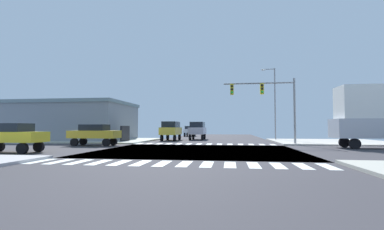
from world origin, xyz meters
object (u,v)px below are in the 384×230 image
Objects in this scene: box_truck_middle_2 at (379,115)px; street_lamp at (273,98)px; bank_building at (70,121)px; sedan_leading_2 at (94,133)px; suv_nearside_1 at (171,129)px; sedan_crossing_1 at (190,130)px; sedan_outer_4 at (11,135)px; suv_queued_2 at (198,129)px; traffic_signal_mast at (266,96)px.

street_lamp is at bearing -154.27° from box_truck_middle_2.
bank_building is 12.83m from sedan_leading_2.
suv_nearside_1 is 1.07× the size of sedan_crossing_1.
street_lamp is at bearing 132.03° from sedan_crossing_1.
sedan_outer_4 is (-25.42, -7.00, -1.45)m from box_truck_middle_2.
sedan_outer_4 is at bearing -16.54° from sedan_leading_2.
box_truck_middle_2 is 26.40m from sedan_outer_4.
sedan_crossing_1 is (13.07, 16.92, -1.30)m from bank_building.
bank_building reaches higher than suv_queued_2.
box_truck_middle_2 reaches higher than sedan_outer_4.
sedan_crossing_1 is at bearing 114.79° from traffic_signal_mast.
bank_building is 2.31× the size of box_truck_middle_2.
sedan_crossing_1 is (-12.68, 14.07, -4.25)m from street_lamp.
bank_building is (-23.69, 6.09, -2.18)m from traffic_signal_mast.
suv_queued_2 is at bearing 128.26° from traffic_signal_mast.
suv_nearside_1 is 0.64× the size of box_truck_middle_2.
sedan_crossing_1 is at bearing 170.05° from sedan_leading_2.
suv_nearside_1 reaches higher than sedan_crossing_1.
street_lamp is 10.49m from suv_queued_2.
suv_queued_2 is at bearing -137.42° from suv_nearside_1.
traffic_signal_mast is 24.56m from bank_building.
street_lamp reaches higher than traffic_signal_mast.
traffic_signal_mast is 16.06m from sedan_leading_2.
street_lamp reaches higher than box_truck_middle_2.
bank_building is 16.49m from suv_queued_2.
box_truck_middle_2 reaches higher than sedan_leading_2.
box_truck_middle_2 is (15.68, -13.19, 1.17)m from suv_queued_2.
traffic_signal_mast is at bearing -58.79° from sedan_outer_4.
bank_building is 13.13m from suv_nearside_1.
sedan_crossing_1 is at bearing -77.32° from suv_queued_2.
bank_building is at bearing 52.33° from sedan_crossing_1.
street_lamp is at bearing -44.93° from sedan_outer_4.
traffic_signal_mast is at bearing 114.79° from sedan_crossing_1.
traffic_signal_mast is 1.44× the size of suv_queued_2.
suv_queued_2 is at bearing 102.68° from sedan_crossing_1.
traffic_signal_mast is 9.02m from box_truck_middle_2.
sedan_outer_4 is (-19.41, -19.46, -4.25)m from street_lamp.
bank_building reaches higher than suv_nearside_1.
street_lamp is 26.07m from bank_building.
box_truck_middle_2 is (31.75, -9.60, 0.15)m from bank_building.
suv_queued_2 reaches higher than sedan_leading_2.
traffic_signal_mast is at bearing -113.59° from box_truck_middle_2.
traffic_signal_mast is 20.59m from sedan_outer_4.
suv_queued_2 reaches higher than sedan_crossing_1.
sedan_leading_2 is 23.38m from box_truck_middle_2.
sedan_leading_2 is at bearing -48.79° from bank_building.
traffic_signal_mast is at bearing -102.92° from street_lamp.
box_truck_middle_2 is at bearing 139.93° from suv_queued_2.
street_lamp is at bearing 6.33° from bank_building.
sedan_crossing_1 is at bearing -144.84° from box_truck_middle_2.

